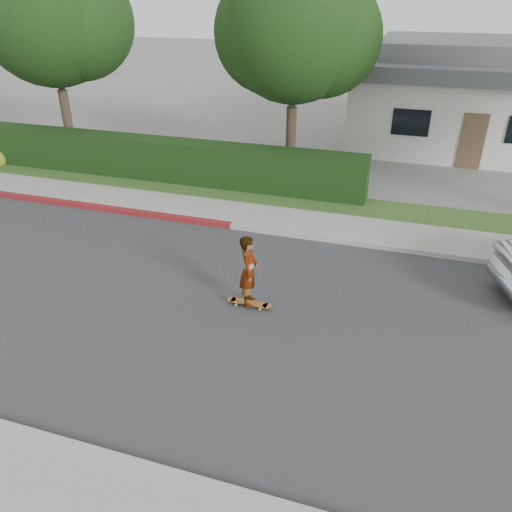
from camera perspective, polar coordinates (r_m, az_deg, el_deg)
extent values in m
plane|color=slate|center=(11.76, -14.41, -4.37)|extent=(120.00, 120.00, 0.00)
cube|color=#2D2D30|center=(11.76, -14.41, -4.35)|extent=(60.00, 8.00, 0.01)
cube|color=#9E9E99|center=(14.89, -6.47, 3.95)|extent=(60.00, 0.20, 0.15)
cube|color=maroon|center=(17.42, -21.80, 5.76)|extent=(12.00, 0.21, 0.15)
cube|color=gray|center=(15.65, -5.15, 5.21)|extent=(60.00, 1.60, 0.12)
cube|color=#2D4C1E|center=(17.03, -3.10, 7.20)|extent=(60.00, 1.60, 0.10)
cube|color=black|center=(18.52, -11.38, 10.75)|extent=(15.00, 1.00, 1.50)
cylinder|color=#33261C|center=(21.84, -20.66, 13.83)|extent=(0.36, 0.36, 2.70)
cylinder|color=#33261C|center=(21.49, -21.62, 19.02)|extent=(0.24, 0.24, 2.25)
sphere|color=black|center=(21.32, -22.66, 24.34)|extent=(5.20, 5.20, 5.20)
sphere|color=black|center=(22.14, -23.63, 23.72)|extent=(4.42, 4.42, 4.42)
sphere|color=black|center=(21.03, -19.87, 23.92)|extent=(4.16, 4.16, 4.16)
cylinder|color=#33261C|center=(18.40, 3.97, 12.78)|extent=(0.36, 0.36, 2.52)
cylinder|color=#33261C|center=(17.99, 4.18, 18.58)|extent=(0.24, 0.24, 2.10)
sphere|color=black|center=(17.77, 4.42, 24.60)|extent=(4.80, 4.80, 4.80)
sphere|color=black|center=(18.37, 2.06, 24.15)|extent=(4.08, 4.08, 4.08)
sphere|color=black|center=(17.89, 7.68, 23.51)|extent=(3.84, 3.84, 3.84)
cube|color=beige|center=(24.79, 23.57, 15.23)|extent=(10.00, 8.00, 3.00)
cube|color=#4C4C51|center=(24.51, 24.42, 19.28)|extent=(10.60, 8.60, 0.60)
cube|color=#4C4C51|center=(24.45, 24.71, 20.65)|extent=(8.40, 6.40, 0.80)
cube|color=black|center=(20.72, 17.27, 14.36)|extent=(1.40, 0.06, 1.00)
cube|color=brown|center=(20.96, 23.42, 11.91)|extent=(0.90, 0.06, 2.10)
cylinder|color=gold|center=(11.02, -2.28, -5.56)|extent=(0.06, 0.03, 0.05)
cylinder|color=gold|center=(11.14, -2.01, -5.14)|extent=(0.06, 0.03, 0.05)
cylinder|color=gold|center=(10.87, 0.45, -6.07)|extent=(0.06, 0.03, 0.05)
cylinder|color=gold|center=(10.99, 0.70, -5.64)|extent=(0.06, 0.03, 0.05)
cube|color=silver|center=(11.06, -2.15, -5.19)|extent=(0.05, 0.17, 0.02)
cube|color=silver|center=(10.91, 0.57, -5.69)|extent=(0.05, 0.17, 0.02)
cube|color=brown|center=(10.97, -0.80, -5.34)|extent=(0.83, 0.21, 0.02)
cylinder|color=brown|center=(11.09, -2.82, -4.97)|extent=(0.20, 0.20, 0.02)
cylinder|color=brown|center=(10.86, 1.27, -5.72)|extent=(0.20, 0.20, 0.02)
imported|color=white|center=(10.54, -0.83, -1.69)|extent=(0.47, 0.64, 1.60)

